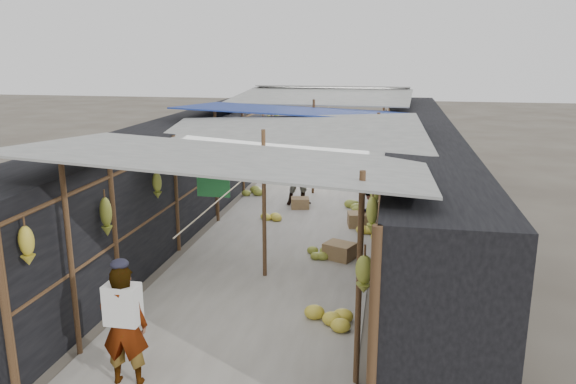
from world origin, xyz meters
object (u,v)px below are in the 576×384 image
Objects in this scene: vendor_elderly at (124,326)px; vendor_seated at (370,209)px; shopper_blue at (302,172)px; black_basin at (369,183)px; crate_near at (339,251)px.

vendor_elderly is 6.98m from vendor_seated.
vendor_elderly is at bearing -121.67° from shopper_blue.
black_basin is 0.35× the size of shopper_blue.
black_basin is at bearing -109.18° from vendor_elderly.
shopper_blue is at bearing -123.10° from black_basin.
shopper_blue reaches higher than vendor_seated.
crate_near is 0.91× the size of black_basin.
black_basin is 0.39× the size of vendor_elderly.
vendor_seated is (2.57, 6.48, -0.27)m from vendor_elderly.
black_basin is (0.27, 6.20, -0.07)m from crate_near.
black_basin is 0.61× the size of vendor_seated.
shopper_blue is (0.76, 8.32, 0.10)m from vendor_elderly.
vendor_elderly is at bearing -42.23° from vendor_seated.
black_basin is 11.05m from vendor_elderly.
vendor_elderly reaches higher than vendor_seated.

